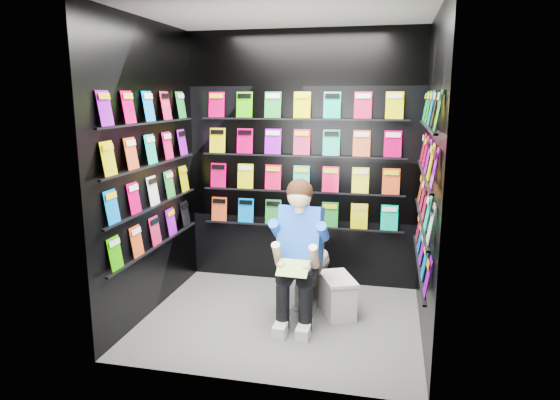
# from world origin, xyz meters

# --- Properties ---
(floor) EXTENTS (2.40, 2.40, 0.00)m
(floor) POSITION_xyz_m (0.00, 0.00, 0.00)
(floor) COLOR #585855
(floor) RESTS_ON ground
(ceiling) EXTENTS (2.40, 2.40, 0.00)m
(ceiling) POSITION_xyz_m (0.00, 0.00, 2.60)
(ceiling) COLOR white
(ceiling) RESTS_ON floor
(wall_back) EXTENTS (2.40, 0.04, 2.60)m
(wall_back) POSITION_xyz_m (0.00, 1.00, 1.30)
(wall_back) COLOR black
(wall_back) RESTS_ON floor
(wall_front) EXTENTS (2.40, 0.04, 2.60)m
(wall_front) POSITION_xyz_m (0.00, -1.00, 1.30)
(wall_front) COLOR black
(wall_front) RESTS_ON floor
(wall_left) EXTENTS (0.04, 2.00, 2.60)m
(wall_left) POSITION_xyz_m (-1.20, 0.00, 1.30)
(wall_left) COLOR black
(wall_left) RESTS_ON floor
(wall_right) EXTENTS (0.04, 2.00, 2.60)m
(wall_right) POSITION_xyz_m (1.20, 0.00, 1.30)
(wall_right) COLOR black
(wall_right) RESTS_ON floor
(comics_back) EXTENTS (2.10, 0.06, 1.37)m
(comics_back) POSITION_xyz_m (0.00, 0.97, 1.31)
(comics_back) COLOR #DE0A3E
(comics_back) RESTS_ON wall_back
(comics_left) EXTENTS (0.06, 1.70, 1.37)m
(comics_left) POSITION_xyz_m (-1.17, 0.00, 1.31)
(comics_left) COLOR #DE0A3E
(comics_left) RESTS_ON wall_left
(comics_right) EXTENTS (0.06, 1.70, 1.37)m
(comics_right) POSITION_xyz_m (1.17, 0.00, 1.31)
(comics_right) COLOR #DE0A3E
(comics_right) RESTS_ON wall_right
(toilet) EXTENTS (0.46, 0.77, 0.73)m
(toilet) POSITION_xyz_m (0.15, 0.49, 0.37)
(toilet) COLOR white
(toilet) RESTS_ON floor
(longbox) EXTENTS (0.39, 0.49, 0.32)m
(longbox) POSITION_xyz_m (0.47, 0.25, 0.16)
(longbox) COLOR white
(longbox) RESTS_ON floor
(longbox_lid) EXTENTS (0.41, 0.52, 0.03)m
(longbox_lid) POSITION_xyz_m (0.47, 0.25, 0.34)
(longbox_lid) COLOR white
(longbox_lid) RESTS_ON longbox
(reader) EXTENTS (0.54, 0.76, 1.35)m
(reader) POSITION_xyz_m (0.15, 0.11, 0.76)
(reader) COLOR blue
(reader) RESTS_ON toilet
(held_comic) EXTENTS (0.27, 0.16, 0.11)m
(held_comic) POSITION_xyz_m (0.15, -0.24, 0.58)
(held_comic) COLOR green
(held_comic) RESTS_ON reader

